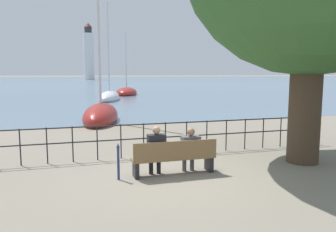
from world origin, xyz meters
The scene contains 11 objects.
ground_plane centered at (0.00, 0.00, 0.00)m, with size 1000.00×1000.00×0.00m, color gray.
harbor_water centered at (0.00, 158.49, 0.00)m, with size 600.00×300.00×0.01m.
park_bench centered at (0.00, -0.07, 0.45)m, with size 2.17×0.45×0.90m.
seated_person_left centered at (-0.46, 0.01, 0.70)m, with size 0.45×0.35×1.27m.
seated_person_right centered at (0.46, 0.01, 0.66)m, with size 0.48×0.35×1.19m.
promenade_railing centered at (0.00, 1.96, 0.69)m, with size 12.00×0.04×1.05m.
closed_umbrella centered at (-1.42, -0.06, 0.50)m, with size 0.09×0.09×0.91m.
sailboat_0 centered at (1.13, 24.19, 0.32)m, with size 3.23×5.99×9.65m.
sailboat_1 centered at (4.06, 31.82, 0.30)m, with size 3.91×5.66×7.94m.
sailboat_2 centered at (-0.94, 10.02, 0.35)m, with size 2.83×5.58×10.41m.
harbor_lighthouse centered at (5.54, 136.13, 11.04)m, with size 4.31×4.31×23.73m.
Camera 1 is at (-2.47, -7.78, 2.56)m, focal length 35.00 mm.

